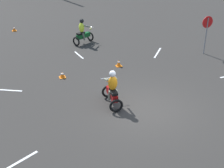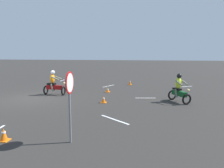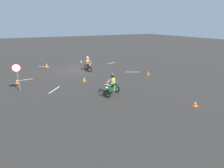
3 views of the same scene
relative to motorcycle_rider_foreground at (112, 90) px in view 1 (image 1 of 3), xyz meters
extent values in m
plane|color=#2D2B28|center=(1.21, -0.87, -0.73)|extent=(120.00, 120.00, 0.00)
torus|color=black|center=(0.06, 0.68, -0.43)|extent=(0.61, 0.16, 0.60)
torus|color=black|center=(-0.06, -0.61, -0.43)|extent=(0.61, 0.16, 0.60)
cube|color=maroon|center=(0.00, 0.03, -0.21)|extent=(0.34, 1.12, 0.28)
cube|color=black|center=(-0.02, -0.18, 0.01)|extent=(0.31, 0.58, 0.10)
cylinder|color=silver|center=(0.06, 0.63, 0.27)|extent=(0.70, 0.10, 0.04)
sphere|color=#F2E08C|center=(0.07, 0.76, 0.09)|extent=(0.17, 0.17, 0.16)
ellipsoid|color=orange|center=(-0.01, -0.08, 0.37)|extent=(0.42, 0.32, 0.64)
cylinder|color=slate|center=(0.22, 0.20, 0.42)|extent=(0.14, 0.55, 0.27)
cylinder|color=slate|center=(-0.18, 0.23, 0.42)|extent=(0.14, 0.55, 0.27)
cylinder|color=slate|center=(0.13, -0.08, -0.21)|extent=(0.14, 0.26, 0.51)
cylinder|color=slate|center=(-0.15, -0.05, -0.21)|extent=(0.14, 0.26, 0.51)
sphere|color=white|center=(0.00, -0.04, 0.79)|extent=(0.30, 0.30, 0.28)
torus|color=black|center=(1.60, 8.33, -0.43)|extent=(0.38, 0.57, 0.60)
torus|color=black|center=(0.46, 7.70, -0.43)|extent=(0.38, 0.57, 0.60)
cube|color=#0F4C1E|center=(1.03, 8.02, -0.21)|extent=(1.08, 0.74, 0.28)
cube|color=black|center=(0.84, 7.91, 0.01)|extent=(0.62, 0.50, 0.10)
cylinder|color=silver|center=(1.56, 8.31, 0.27)|extent=(0.37, 0.63, 0.04)
sphere|color=#F2E08C|center=(1.67, 8.37, 0.09)|extent=(0.22, 0.22, 0.16)
ellipsoid|color=#D8F233|center=(0.93, 7.96, 0.37)|extent=(0.44, 0.49, 0.64)
cylinder|color=slate|center=(1.29, 7.93, 0.42)|extent=(0.52, 0.34, 0.27)
cylinder|color=slate|center=(1.09, 8.28, 0.42)|extent=(0.52, 0.34, 0.27)
cylinder|color=slate|center=(1.01, 7.85, -0.21)|extent=(0.27, 0.22, 0.51)
cylinder|color=slate|center=(0.88, 8.09, -0.21)|extent=(0.27, 0.22, 0.51)
sphere|color=black|center=(0.96, 7.98, 0.79)|extent=(0.38, 0.38, 0.28)
cylinder|color=slate|center=(7.36, 3.65, 0.37)|extent=(0.07, 0.07, 2.20)
cylinder|color=red|center=(7.36, 3.67, 1.22)|extent=(0.70, 0.03, 0.70)
cylinder|color=white|center=(7.36, 3.69, 1.22)|extent=(0.60, 0.01, 0.60)
cube|color=orange|center=(1.81, 3.72, -0.71)|extent=(0.32, 0.32, 0.03)
cone|color=orange|center=(1.81, 3.72, -0.52)|extent=(0.24, 0.24, 0.36)
cylinder|color=white|center=(1.81, 3.72, -0.47)|extent=(0.13, 0.13, 0.05)
cube|color=orange|center=(-1.43, 3.43, -0.71)|extent=(0.32, 0.32, 0.03)
cone|color=orange|center=(-1.43, 3.43, -0.55)|extent=(0.24, 0.24, 0.29)
cylinder|color=white|center=(-1.43, 3.43, -0.51)|extent=(0.13, 0.13, 0.05)
cube|color=orange|center=(-3.00, 12.38, -0.71)|extent=(0.32, 0.32, 0.03)
cone|color=orange|center=(-3.00, 12.38, -0.54)|extent=(0.24, 0.24, 0.31)
cylinder|color=white|center=(-3.00, 12.38, -0.50)|extent=(0.13, 0.13, 0.05)
cube|color=silver|center=(4.80, 4.75, -0.72)|extent=(1.21, 1.40, 0.01)
cube|color=silver|center=(0.18, 6.11, -0.72)|extent=(0.27, 1.28, 0.01)
cube|color=silver|center=(-4.24, 3.05, -0.72)|extent=(1.43, 0.83, 0.01)
cube|color=silver|center=(-4.31, -2.38, -0.72)|extent=(1.53, 0.83, 0.01)
camera|label=1|loc=(-4.19, -10.94, 6.34)|focal=50.00mm
camera|label=2|loc=(13.79, 5.91, 2.19)|focal=35.00mm
camera|label=3|loc=(6.95, 19.19, 4.54)|focal=28.00mm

